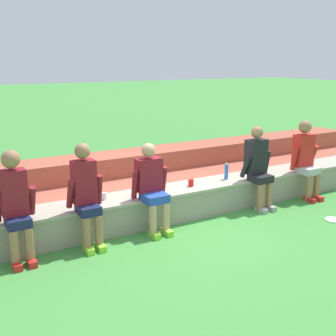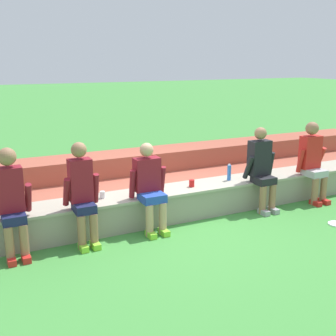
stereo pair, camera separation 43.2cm
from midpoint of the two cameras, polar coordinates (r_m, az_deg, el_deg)
name	(u,v)px [view 1 (the left image)]	position (r m, az deg, el deg)	size (l,w,h in m)	color
ground_plane	(180,224)	(6.61, -0.32, -7.44)	(80.00, 80.00, 0.00)	#428E3D
stone_seating_wall	(170,203)	(6.77, -1.58, -4.64)	(9.46, 0.63, 0.48)	gray
brick_bleachers	(131,178)	(7.97, -6.49, -1.37)	(11.33, 1.51, 0.74)	#AD5642
person_far_left	(16,204)	(5.61, -21.70, -4.44)	(0.50, 0.50, 1.40)	#996B4C
person_left_of_center	(86,194)	(5.78, -12.92, -3.40)	(0.48, 0.51, 1.39)	#996B4C
person_center	(152,186)	(6.17, -4.18, -2.40)	(0.55, 0.56, 1.29)	tan
person_right_of_center	(258,166)	(7.23, 10.25, 0.27)	(0.54, 0.52, 1.38)	#996B4C
person_far_right	(306,158)	(7.95, 16.38, 1.33)	(0.54, 0.54, 1.40)	#996B4C
water_bottle_center_gap	(226,171)	(7.26, 6.07, -0.48)	(0.06, 0.06, 0.28)	blue
plastic_cup_right_end	(191,183)	(6.84, 1.26, -2.00)	(0.09, 0.09, 0.11)	red
plastic_cup_left_end	(104,196)	(6.30, -10.46, -3.71)	(0.08, 0.08, 0.10)	white
frisbee	(333,220)	(7.15, 19.48, -6.52)	(0.26, 0.26, 0.02)	white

